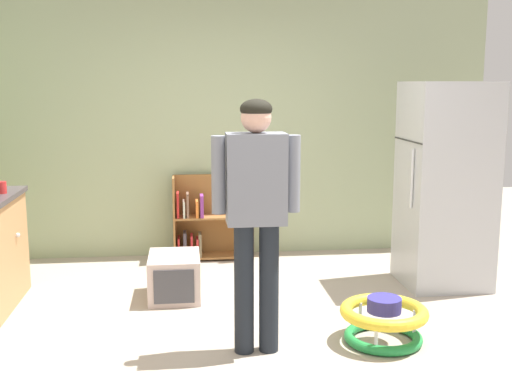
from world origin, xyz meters
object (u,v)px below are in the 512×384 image
at_px(red_cup, 1,188).
at_px(standing_person, 256,204).
at_px(bookshelf, 208,222).
at_px(refrigerator, 445,185).
at_px(baby_walker, 384,320).
at_px(pet_carrier, 174,276).

bearing_deg(red_cup, standing_person, -31.85).
bearing_deg(bookshelf, refrigerator, -27.77).
xyz_separation_m(baby_walker, pet_carrier, (-1.44, 1.09, 0.02)).
relative_size(baby_walker, red_cup, 6.36).
height_order(standing_person, pet_carrier, standing_person).
height_order(bookshelf, red_cup, red_cup).
distance_m(baby_walker, pet_carrier, 1.81).
distance_m(standing_person, baby_walker, 1.23).
bearing_deg(baby_walker, refrigerator, 52.89).
distance_m(refrigerator, bookshelf, 2.35).
height_order(baby_walker, red_cup, red_cup).
bearing_deg(baby_walker, red_cup, 157.82).
height_order(refrigerator, bookshelf, refrigerator).
bearing_deg(bookshelf, standing_person, -84.26).
height_order(refrigerator, standing_person, refrigerator).
relative_size(baby_walker, pet_carrier, 1.09).
bearing_deg(red_cup, pet_carrier, -1.95).
xyz_separation_m(standing_person, pet_carrier, (-0.56, 1.14, -0.82)).
bearing_deg(refrigerator, red_cup, -179.01).
bearing_deg(baby_walker, pet_carrier, 142.88).
distance_m(bookshelf, standing_person, 2.41).
distance_m(refrigerator, standing_person, 2.19).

